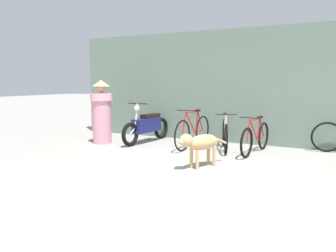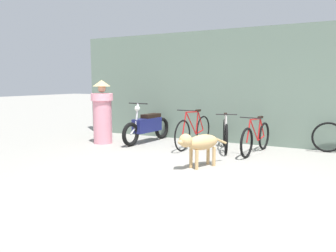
# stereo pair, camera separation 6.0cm
# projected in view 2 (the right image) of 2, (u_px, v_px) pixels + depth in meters

# --- Properties ---
(ground_plane) EXTENTS (60.00, 60.00, 0.00)m
(ground_plane) POSITION_uv_depth(u_px,v_px,m) (173.00, 179.00, 5.28)
(ground_plane) COLOR gray
(shop_wall_back) EXTENTS (9.20, 0.20, 2.88)m
(shop_wall_back) POSITION_uv_depth(u_px,v_px,m) (236.00, 87.00, 8.30)
(shop_wall_back) COLOR slate
(shop_wall_back) RESTS_ON ground
(bicycle_0) EXTENTS (0.46, 1.78, 0.93)m
(bicycle_0) POSITION_uv_depth(u_px,v_px,m) (193.00, 131.00, 7.81)
(bicycle_0) COLOR black
(bicycle_0) RESTS_ON ground
(bicycle_1) EXTENTS (0.63, 1.57, 0.86)m
(bicycle_1) POSITION_uv_depth(u_px,v_px,m) (225.00, 135.00, 7.56)
(bicycle_1) COLOR black
(bicycle_1) RESTS_ON ground
(bicycle_2) EXTENTS (0.46, 1.68, 0.83)m
(bicycle_2) POSITION_uv_depth(u_px,v_px,m) (256.00, 138.00, 7.13)
(bicycle_2) COLOR black
(bicycle_2) RESTS_ON ground
(motorcycle) EXTENTS (0.58, 1.91, 1.04)m
(motorcycle) POSITION_uv_depth(u_px,v_px,m) (147.00, 126.00, 8.48)
(motorcycle) COLOR black
(motorcycle) RESTS_ON ground
(stray_dog) EXTENTS (0.62, 1.12, 0.66)m
(stray_dog) POSITION_uv_depth(u_px,v_px,m) (200.00, 143.00, 5.93)
(stray_dog) COLOR tan
(stray_dog) RESTS_ON ground
(person_in_robes) EXTENTS (0.78, 0.78, 1.61)m
(person_in_robes) POSITION_uv_depth(u_px,v_px,m) (102.00, 112.00, 8.31)
(person_in_robes) COLOR pink
(person_in_robes) RESTS_ON ground
(spare_tire_left) EXTENTS (0.68, 0.16, 0.68)m
(spare_tire_left) POSITION_uv_depth(u_px,v_px,m) (328.00, 137.00, 7.25)
(spare_tire_left) COLOR black
(spare_tire_left) RESTS_ON ground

